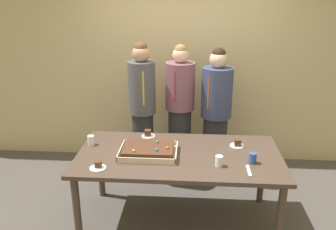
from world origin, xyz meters
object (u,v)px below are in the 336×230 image
object	(u,v)px
plated_slice_far_left	(98,167)
drink_cup_nearest	(91,140)
sheet_cake	(149,151)
plated_slice_near_left	(148,134)
drink_cup_middle	(219,161)
person_green_shirt_behind	(216,113)
plated_slice_near_right	(237,144)
person_striped_tie_right	(180,111)
drink_cup_far_end	(253,158)
party_table	(179,161)
person_serving_front	(142,110)
cake_server_utensil	(249,171)

from	to	relation	value
plated_slice_far_left	drink_cup_nearest	bearing A→B (deg)	112.09
sheet_cake	plated_slice_near_left	xyz separation A→B (m)	(-0.06, 0.44, -0.01)
drink_cup_middle	person_green_shirt_behind	bearing A→B (deg)	88.09
plated_slice_near_right	drink_cup_middle	distance (m)	0.49
plated_slice_near_right	drink_cup_middle	xyz separation A→B (m)	(-0.22, -0.44, 0.02)
sheet_cake	person_striped_tie_right	size ratio (longest dim) A/B	0.33
drink_cup_far_end	person_green_shirt_behind	bearing A→B (deg)	103.46
drink_cup_nearest	person_green_shirt_behind	world-z (taller)	person_green_shirt_behind
party_table	person_serving_front	bearing A→B (deg)	118.20
drink_cup_nearest	person_green_shirt_behind	size ratio (longest dim) A/B	0.06
person_serving_front	plated_slice_near_left	bearing A→B (deg)	3.15
drink_cup_far_end	party_table	bearing A→B (deg)	168.35
drink_cup_far_end	person_serving_front	bearing A→B (deg)	138.28
drink_cup_middle	person_striped_tie_right	size ratio (longest dim) A/B	0.06
drink_cup_far_end	plated_slice_near_left	bearing A→B (deg)	152.32
person_green_shirt_behind	plated_slice_far_left	bearing A→B (deg)	-5.50
party_table	person_green_shirt_behind	distance (m)	1.10
drink_cup_far_end	person_green_shirt_behind	world-z (taller)	person_green_shirt_behind
drink_cup_middle	drink_cup_far_end	size ratio (longest dim) A/B	1.00
drink_cup_nearest	person_serving_front	bearing A→B (deg)	60.14
plated_slice_far_left	person_green_shirt_behind	size ratio (longest dim) A/B	0.09
plated_slice_near_right	plated_slice_far_left	xyz separation A→B (m)	(-1.31, -0.57, -0.01)
person_green_shirt_behind	person_striped_tie_right	world-z (taller)	person_striped_tie_right
plated_slice_near_right	cake_server_utensil	world-z (taller)	plated_slice_near_right
plated_slice_near_left	plated_slice_far_left	distance (m)	0.84
drink_cup_far_end	drink_cup_nearest	bearing A→B (deg)	169.64
drink_cup_nearest	cake_server_utensil	world-z (taller)	drink_cup_nearest
drink_cup_far_end	cake_server_utensil	bearing A→B (deg)	-109.25
cake_server_utensil	party_table	bearing A→B (deg)	154.54
sheet_cake	drink_cup_middle	world-z (taller)	sheet_cake
plated_slice_near_left	person_green_shirt_behind	world-z (taller)	person_green_shirt_behind
plated_slice_near_left	person_striped_tie_right	distance (m)	0.71
drink_cup_nearest	plated_slice_near_left	bearing A→B (deg)	24.38
sheet_cake	plated_slice_far_left	world-z (taller)	sheet_cake
person_green_shirt_behind	drink_cup_far_end	bearing A→B (deg)	47.80
sheet_cake	person_green_shirt_behind	bearing A→B (deg)	55.68
drink_cup_nearest	drink_cup_middle	world-z (taller)	same
party_table	cake_server_utensil	xyz separation A→B (m)	(0.64, -0.30, 0.08)
person_green_shirt_behind	person_striped_tie_right	bearing A→B (deg)	-59.11
party_table	plated_slice_far_left	distance (m)	0.81
party_table	drink_cup_far_end	size ratio (longest dim) A/B	20.06
person_serving_front	person_striped_tie_right	world-z (taller)	person_serving_front
plated_slice_near_right	drink_cup_nearest	world-z (taller)	drink_cup_nearest
drink_cup_nearest	person_green_shirt_behind	distance (m)	1.59
plated_slice_far_left	drink_cup_middle	distance (m)	1.10
person_striped_tie_right	party_table	bearing A→B (deg)	15.69
party_table	sheet_cake	xyz separation A→B (m)	(-0.30, -0.04, 0.12)
sheet_cake	plated_slice_near_right	xyz separation A→B (m)	(0.89, 0.25, -0.01)
plated_slice_near_left	plated_slice_far_left	xyz separation A→B (m)	(-0.36, -0.76, -0.01)
cake_server_utensil	person_serving_front	distance (m)	1.66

